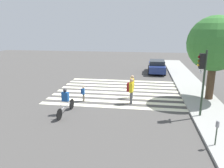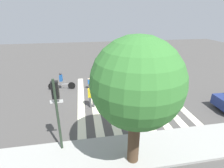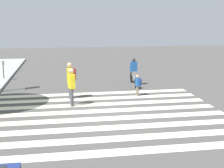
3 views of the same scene
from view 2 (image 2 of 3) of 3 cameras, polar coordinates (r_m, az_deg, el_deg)
ground_plane at (r=14.94m, az=4.30°, el=-4.11°), size 60.00×60.00×0.00m
sidewalk_curb at (r=9.98m, az=13.55°, el=-19.63°), size 36.00×2.50×0.14m
crosswalk_stripes at (r=14.94m, az=4.30°, el=-4.09°), size 7.94×10.00×0.01m
traffic_light at (r=8.62m, az=-17.73°, el=-5.50°), size 0.60×0.50×3.96m
street_tree at (r=6.94m, az=8.15°, el=0.03°), size 3.76×3.76×5.96m
pedestrian_adult_blue_shirt at (r=12.94m, az=-6.74°, el=-3.39°), size 0.53×0.46×1.80m
pedestrian_child_with_backpack at (r=16.21m, az=-7.36°, el=0.46°), size 0.32×0.27×1.10m
pedestrian_adult_tall_backpack at (r=13.08m, az=-0.89°, el=-3.29°), size 0.52×0.33×1.73m
cyclist_mid_street at (r=16.58m, az=-16.26°, el=1.06°), size 2.45×0.42×1.62m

